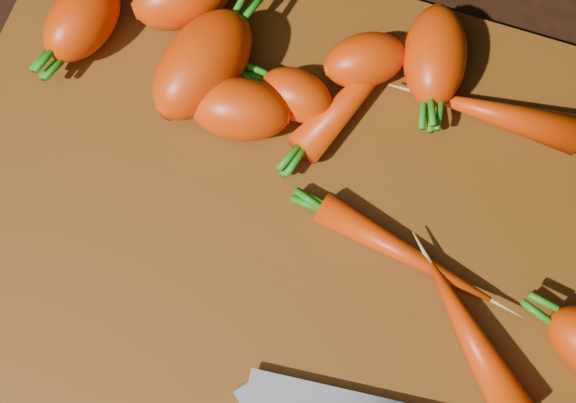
% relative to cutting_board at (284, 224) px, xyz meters
% --- Properties ---
extents(ground, '(2.00, 2.00, 0.01)m').
position_rel_cutting_board_xyz_m(ground, '(0.00, 0.00, -0.01)').
color(ground, black).
extents(cutting_board, '(0.50, 0.40, 0.01)m').
position_rel_cutting_board_xyz_m(cutting_board, '(0.00, 0.00, 0.00)').
color(cutting_board, brown).
rests_on(cutting_board, ground).
extents(carrot_1, '(0.06, 0.04, 0.04)m').
position_rel_cutting_board_xyz_m(carrot_1, '(-0.02, 0.09, 0.02)').
color(carrot_1, red).
rests_on(carrot_1, cutting_board).
extents(carrot_2, '(0.06, 0.09, 0.05)m').
position_rel_cutting_board_xyz_m(carrot_2, '(0.07, 0.15, 0.03)').
color(carrot_2, red).
rests_on(carrot_2, cutting_board).
extents(carrot_3, '(0.08, 0.10, 0.05)m').
position_rel_cutting_board_xyz_m(carrot_3, '(-0.09, 0.08, 0.03)').
color(carrot_3, red).
rests_on(carrot_3, cutting_board).
extents(carrot_4, '(0.08, 0.06, 0.04)m').
position_rel_cutting_board_xyz_m(carrot_4, '(-0.05, 0.06, 0.03)').
color(carrot_4, red).
rests_on(carrot_4, cutting_board).
extents(carrot_5, '(0.07, 0.07, 0.04)m').
position_rel_cutting_board_xyz_m(carrot_5, '(0.02, 0.13, 0.03)').
color(carrot_5, red).
rests_on(carrot_5, cutting_board).
extents(carrot_7, '(0.08, 0.13, 0.03)m').
position_rel_cutting_board_xyz_m(carrot_7, '(0.02, 0.11, 0.02)').
color(carrot_7, red).
rests_on(carrot_7, cutting_board).
extents(carrot_8, '(0.13, 0.05, 0.02)m').
position_rel_cutting_board_xyz_m(carrot_8, '(0.09, 0.00, 0.02)').
color(carrot_8, red).
rests_on(carrot_8, cutting_board).
extents(carrot_9, '(0.10, 0.10, 0.03)m').
position_rel_cutting_board_xyz_m(carrot_9, '(0.14, -0.04, 0.02)').
color(carrot_9, red).
rests_on(carrot_9, cutting_board).
extents(carrot_10, '(0.11, 0.03, 0.03)m').
position_rel_cutting_board_xyz_m(carrot_10, '(0.12, 0.12, 0.02)').
color(carrot_10, red).
rests_on(carrot_10, cutting_board).
extents(carrot_11, '(0.06, 0.08, 0.04)m').
position_rel_cutting_board_xyz_m(carrot_11, '(-0.19, 0.09, 0.03)').
color(carrot_11, red).
rests_on(carrot_11, cutting_board).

